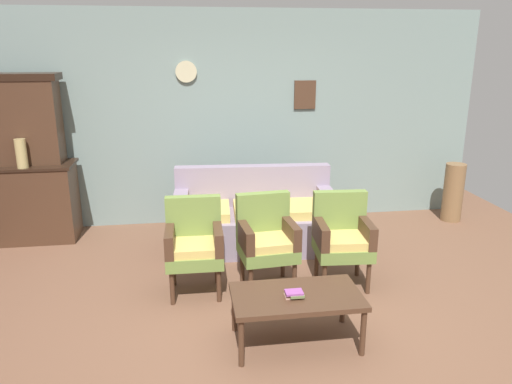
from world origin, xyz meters
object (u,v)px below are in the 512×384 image
Objects in this scene: floral_couch at (255,219)px; coffee_table at (297,299)px; book_stack_on_table at (295,294)px; vase_on_cabinet at (21,153)px; armchair_near_cabinet at (194,242)px; side_cabinet at (28,202)px; armchair_near_couch_end at (342,235)px; floor_vase_by_wall at (453,192)px; armchair_row_middle at (267,237)px.

floral_couch is 1.87× the size of coffee_table.
floral_couch is at bearing 90.40° from book_stack_on_table.
vase_on_cabinet is 3.64m from book_stack_on_table.
armchair_near_cabinet is 0.90× the size of coffee_table.
side_cabinet reaches higher than armchair_near_cabinet.
armchair_near_couch_end is (3.35, -1.66, 0.03)m from side_cabinet.
armchair_near_couch_end reaches higher than floor_vase_by_wall.
floor_vase_by_wall is at bearing 37.41° from armchair_near_couch_end.
armchair_near_couch_end is at bearing -24.24° from vase_on_cabinet.
armchair_near_cabinet is 3.78m from floor_vase_by_wall.
side_cabinet reaches higher than floor_vase_by_wall.
side_cabinet is 3.51× the size of vase_on_cabinet.
armchair_row_middle reaches higher than book_stack_on_table.
armchair_row_middle is 0.73m from armchair_near_couch_end.
armchair_row_middle is at bearing 92.36° from book_stack_on_table.
vase_on_cabinet reaches higher than armchair_near_cabinet.
armchair_near_couch_end reaches higher than book_stack_on_table.
book_stack_on_table is at bearing -43.50° from vase_on_cabinet.
armchair_near_cabinet is at bearing -37.64° from vase_on_cabinet.
armchair_near_cabinet is (-0.72, -1.02, 0.17)m from floral_couch.
armchair_near_cabinet is 6.42× the size of book_stack_on_table.
floor_vase_by_wall is (2.70, 2.50, 0.01)m from coffee_table.
side_cabinet is 8.24× the size of book_stack_on_table.
armchair_row_middle is at bearing 1.40° from armchair_near_cabinet.
vase_on_cabinet is at bearing 155.76° from armchair_near_couch_end.
vase_on_cabinet reaches higher than book_stack_on_table.
book_stack_on_table is at bearing -124.89° from armchair_near_couch_end.
coffee_table is 3.68m from floor_vase_by_wall.
book_stack_on_table is (0.01, -2.04, 0.12)m from floral_couch.
side_cabinet reaches higher than floral_couch.
floor_vase_by_wall is at bearing 0.85° from vase_on_cabinet.
side_cabinet is 1.28× the size of armchair_near_cabinet.
coffee_table is at bearing -88.85° from floral_couch.
armchair_near_cabinet reaches higher than floor_vase_by_wall.
floral_couch is at bearing -169.58° from floor_vase_by_wall.
vase_on_cabinet is (0.06, -0.18, 0.63)m from side_cabinet.
book_stack_on_table is at bearing -44.84° from side_cabinet.
armchair_near_couch_end is 0.90× the size of coffee_table.
armchair_near_cabinet is 1.00× the size of armchair_row_middle.
side_cabinet reaches higher than armchair_near_couch_end.
floral_couch is 1.28m from armchair_near_couch_end.
book_stack_on_table reaches higher than coffee_table.
side_cabinet is 2.52m from armchair_near_cabinet.
book_stack_on_table is (0.73, -1.02, -0.05)m from armchair_near_cabinet.
side_cabinet is at bearing 135.16° from book_stack_on_table.
coffee_table is (0.04, -2.00, 0.05)m from floral_couch.
floral_couch is at bearing 123.65° from armchair_near_couch_end.
side_cabinet is 3.75m from book_stack_on_table.
book_stack_on_table is (2.60, -2.47, -0.65)m from vase_on_cabinet.
side_cabinet is 1.28× the size of armchair_near_couch_end.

